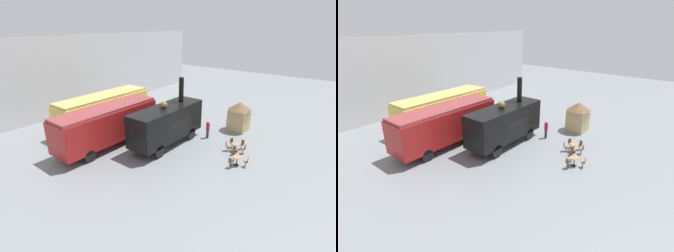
% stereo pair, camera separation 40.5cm
% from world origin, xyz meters
% --- Properties ---
extents(ground_plane, '(80.00, 80.00, 0.00)m').
position_xyz_m(ground_plane, '(0.00, 0.00, 0.00)').
color(ground_plane, gray).
extents(backdrop_wall, '(44.00, 0.15, 9.00)m').
position_xyz_m(backdrop_wall, '(0.00, 15.39, 4.50)').
color(backdrop_wall, silver).
rests_on(backdrop_wall, ground_plane).
extents(passenger_coach_vintage, '(10.09, 2.81, 3.58)m').
position_xyz_m(passenger_coach_vintage, '(-1.46, 8.31, 2.13)').
color(passenger_coach_vintage, '#E0C64C').
rests_on(passenger_coach_vintage, ground_plane).
extents(streamlined_locomotive, '(11.87, 2.71, 3.61)m').
position_xyz_m(streamlined_locomotive, '(-3.07, 4.78, 2.10)').
color(streamlined_locomotive, maroon).
rests_on(streamlined_locomotive, ground_plane).
extents(steam_locomotive, '(7.76, 2.43, 5.80)m').
position_xyz_m(steam_locomotive, '(-0.57, 0.78, 2.15)').
color(steam_locomotive, black).
rests_on(steam_locomotive, ground_plane).
extents(cafe_table_near, '(0.75, 0.75, 0.71)m').
position_xyz_m(cafe_table_near, '(2.02, -4.73, 0.53)').
color(cafe_table_near, black).
rests_on(cafe_table_near, ground_plane).
extents(cafe_table_mid, '(0.71, 0.71, 0.72)m').
position_xyz_m(cafe_table_mid, '(-0.12, -5.81, 0.53)').
color(cafe_table_mid, black).
rests_on(cafe_table_mid, ground_plane).
extents(cafe_chair_0, '(0.39, 0.37, 0.87)m').
position_xyz_m(cafe_chair_0, '(1.31, -4.94, 0.51)').
color(cafe_chair_0, black).
rests_on(cafe_chair_0, ground_plane).
extents(cafe_chair_1, '(0.36, 0.36, 0.87)m').
position_xyz_m(cafe_chair_1, '(2.00, -5.48, 0.51)').
color(cafe_chair_1, black).
rests_on(cafe_chair_1, ground_plane).
extents(cafe_chair_2, '(0.39, 0.37, 0.87)m').
position_xyz_m(cafe_chair_2, '(2.73, -4.99, 0.51)').
color(cafe_chair_2, black).
rests_on(cafe_chair_2, ground_plane).
extents(cafe_chair_3, '(0.40, 0.40, 0.87)m').
position_xyz_m(cafe_chair_3, '(2.48, -4.14, 0.51)').
color(cafe_chair_3, black).
rests_on(cafe_chair_3, ground_plane).
extents(cafe_chair_4, '(0.40, 0.40, 0.87)m').
position_xyz_m(cafe_chair_4, '(1.61, -4.11, 0.51)').
color(cafe_chair_4, black).
rests_on(cafe_chair_4, ground_plane).
extents(cafe_chair_5, '(0.36, 0.38, 0.87)m').
position_xyz_m(cafe_chair_5, '(0.07, -6.52, 0.51)').
color(cafe_chair_5, black).
rests_on(cafe_chair_5, ground_plane).
extents(cafe_chair_6, '(0.40, 0.40, 0.87)m').
position_xyz_m(cafe_chair_6, '(0.40, -5.30, 0.51)').
color(cafe_chair_6, black).
rests_on(cafe_chair_6, ground_plane).
extents(cafe_chair_7, '(0.38, 0.36, 0.87)m').
position_xyz_m(cafe_chair_7, '(-0.82, -5.62, 0.51)').
color(cafe_chair_7, black).
rests_on(cafe_chair_7, ground_plane).
extents(visitor_person, '(0.34, 0.34, 1.76)m').
position_xyz_m(visitor_person, '(2.96, -1.39, 0.96)').
color(visitor_person, '#262633').
rests_on(visitor_person, ground_plane).
extents(ticket_kiosk, '(2.34, 2.34, 3.00)m').
position_xyz_m(ticket_kiosk, '(6.60, -2.86, 1.67)').
color(ticket_kiosk, tan).
rests_on(ticket_kiosk, ground_plane).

